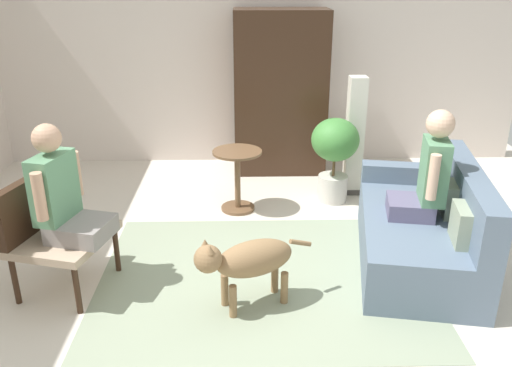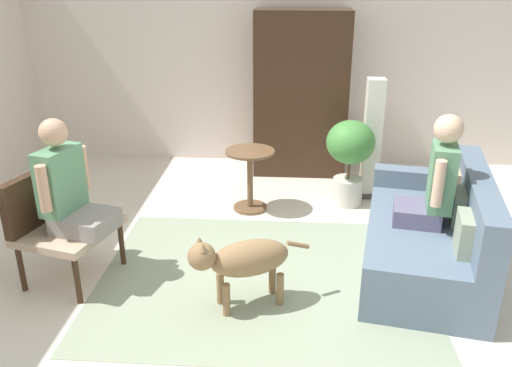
{
  "view_description": "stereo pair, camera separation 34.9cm",
  "coord_description": "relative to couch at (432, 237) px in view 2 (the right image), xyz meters",
  "views": [
    {
      "loc": [
        -0.1,
        -3.63,
        2.3
      ],
      "look_at": [
        -0.0,
        0.03,
        0.82
      ],
      "focal_mm": 37.06,
      "sensor_mm": 36.0,
      "label": 1
    },
    {
      "loc": [
        0.25,
        -3.62,
        2.3
      ],
      "look_at": [
        -0.0,
        0.03,
        0.82
      ],
      "focal_mm": 37.06,
      "sensor_mm": 36.0,
      "label": 2
    }
  ],
  "objects": [
    {
      "name": "armchair",
      "position": [
        -2.98,
        -0.28,
        0.21
      ],
      "size": [
        0.77,
        0.83,
        0.87
      ],
      "color": "#382316",
      "rests_on": "ground"
    },
    {
      "name": "back_wall",
      "position": [
        -1.41,
        2.7,
        1.1
      ],
      "size": [
        6.75,
        0.12,
        2.81
      ],
      "primitive_type": "cube",
      "color": "silver",
      "rests_on": "ground"
    },
    {
      "name": "column_lamp",
      "position": [
        -0.31,
        1.52,
        0.34
      ],
      "size": [
        0.2,
        0.2,
        1.29
      ],
      "color": "#4C4742",
      "rests_on": "ground"
    },
    {
      "name": "person_on_armchair",
      "position": [
        -2.83,
        -0.32,
        0.48
      ],
      "size": [
        0.56,
        0.54,
        0.87
      ],
      "color": "gray"
    },
    {
      "name": "potted_plant",
      "position": [
        -0.55,
        1.3,
        0.27
      ],
      "size": [
        0.5,
        0.5,
        0.9
      ],
      "color": "beige",
      "rests_on": "ground"
    },
    {
      "name": "round_end_table",
      "position": [
        -1.56,
        1.09,
        0.08
      ],
      "size": [
        0.5,
        0.5,
        0.64
      ],
      "color": "brown",
      "rests_on": "ground"
    },
    {
      "name": "armoire_cabinet",
      "position": [
        -1.06,
        2.29,
        0.65
      ],
      "size": [
        1.08,
        0.56,
        1.91
      ],
      "primitive_type": "cube",
      "color": "#382316",
      "rests_on": "ground"
    },
    {
      "name": "couch",
      "position": [
        0.0,
        0.0,
        0.0
      ],
      "size": [
        1.18,
        1.82,
        0.85
      ],
      "color": "slate",
      "rests_on": "ground"
    },
    {
      "name": "dog",
      "position": [
        -1.48,
        -0.61,
        0.08
      ],
      "size": [
        0.86,
        0.48,
        0.6
      ],
      "color": "olive",
      "rests_on": "ground"
    },
    {
      "name": "area_rug",
      "position": [
        -1.36,
        -0.24,
        -0.3
      ],
      "size": [
        2.61,
        2.1,
        0.01
      ],
      "primitive_type": "cube",
      "color": "gray",
      "rests_on": "ground"
    },
    {
      "name": "person_on_couch",
      "position": [
        -0.04,
        -0.02,
        0.5
      ],
      "size": [
        0.48,
        0.5,
        0.89
      ],
      "color": "slate"
    },
    {
      "name": "ground_plane",
      "position": [
        -1.41,
        -0.26,
        -0.3
      ],
      "size": [
        7.38,
        7.38,
        0.0
      ],
      "primitive_type": "plane",
      "color": "beige"
    }
  ]
}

